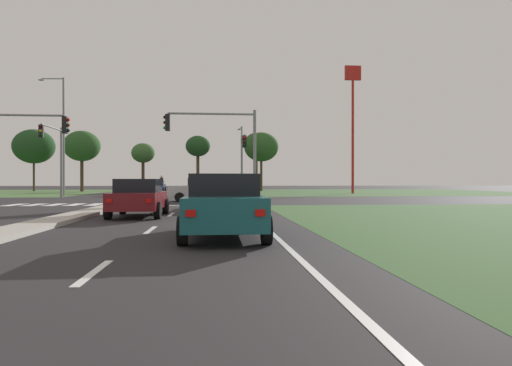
{
  "coord_description": "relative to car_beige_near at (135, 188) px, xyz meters",
  "views": [
    {
      "loc": [
        5.36,
        -2.81,
        1.4
      ],
      "look_at": [
        8.72,
        35.24,
        1.23
      ],
      "focal_mm": 31.85,
      "sensor_mm": 36.0,
      "label": 1
    }
  ],
  "objects": [
    {
      "name": "crosswalk_bar_near",
      "position": [
        -4.13,
        -16.34,
        -0.76
      ],
      "size": [
        0.7,
        2.8,
        0.01
      ],
      "primitive_type": "cube",
      "color": "silver",
      "rests_on": "ground"
    },
    {
      "name": "lane_dash_near",
      "position": [
        5.77,
        -36.82,
        -0.76
      ],
      "size": [
        0.14,
        2.0,
        0.01
      ],
      "primitive_type": "cube",
      "color": "silver",
      "rests_on": "ground"
    },
    {
      "name": "crosswalk_bar_second",
      "position": [
        -2.98,
        -16.34,
        -0.76
      ],
      "size": [
        0.7,
        2.8,
        0.01
      ],
      "primitive_type": "cube",
      "color": "silver",
      "rests_on": "ground"
    },
    {
      "name": "treeline_sixth",
      "position": [
        13.55,
        22.7,
        6.19
      ],
      "size": [
        3.27,
        3.27,
        8.5
      ],
      "color": "#423323",
      "rests_on": "ground"
    },
    {
      "name": "stop_bar_near",
      "position": [
        6.07,
        -18.14,
        -0.76
      ],
      "size": [
        6.4,
        0.5,
        0.01
      ],
      "primitive_type": "cube",
      "color": "silver",
      "rests_on": "ground"
    },
    {
      "name": "traffic_signal_near_right",
      "position": [
        7.91,
        -17.74,
        3.08
      ],
      "size": [
        5.33,
        0.32,
        5.51
      ],
      "color": "gray",
      "rests_on": "ground"
    },
    {
      "name": "ground_plane",
      "position": [
        2.27,
        -11.14,
        -0.76
      ],
      "size": [
        200.0,
        200.0,
        0.0
      ],
      "primitive_type": "plane",
      "color": "#282628"
    },
    {
      "name": "lane_dash_fourth",
      "position": [
        5.77,
        -18.82,
        -0.76
      ],
      "size": [
        0.14,
        2.0,
        0.01
      ],
      "primitive_type": "cube",
      "color": "silver",
      "rests_on": "ground"
    },
    {
      "name": "lane_dash_second",
      "position": [
        5.77,
        -30.82,
        -0.76
      ],
      "size": [
        0.14,
        2.0,
        0.01
      ],
      "primitive_type": "cube",
      "color": "silver",
      "rests_on": "ground"
    },
    {
      "name": "traffic_signal_far_left",
      "position": [
        -5.33,
        -6.2,
        3.29
      ],
      "size": [
        0.32,
        4.74,
        5.89
      ],
      "color": "gray",
      "rests_on": "ground"
    },
    {
      "name": "car_teal_fifth",
      "position": [
        7.83,
        -32.59,
        0.04
      ],
      "size": [
        2.05,
        4.62,
        1.57
      ],
      "color": "#19565B",
      "rests_on": "ground"
    },
    {
      "name": "car_beige_near",
      "position": [
        0.0,
        0.0,
        0.0
      ],
      "size": [
        1.97,
        4.33,
        1.49
      ],
      "rotation": [
        0.0,
        0.0,
        3.14
      ],
      "color": "#BCAD8E",
      "rests_on": "ground"
    },
    {
      "name": "car_navy_third",
      "position": [
        0.02,
        15.77,
        0.01
      ],
      "size": [
        2.03,
        4.47,
        1.51
      ],
      "rotation": [
        0.0,
        0.0,
        3.14
      ],
      "color": "#161E47",
      "rests_on": "ground"
    },
    {
      "name": "fastfood_pole_sign",
      "position": [
        22.82,
        5.44,
        9.39
      ],
      "size": [
        1.8,
        0.4,
        14.23
      ],
      "color": "red",
      "rests_on": "ground"
    },
    {
      "name": "traffic_signal_near_left",
      "position": [
        -3.5,
        -17.74,
        2.92
      ],
      "size": [
        4.9,
        0.32,
        5.31
      ],
      "color": "gray",
      "rests_on": "ground"
    },
    {
      "name": "treeline_fourth",
      "position": [
        5.13,
        19.65,
        5.39
      ],
      "size": [
        3.4,
        3.4,
        7.71
      ],
      "color": "#423323",
      "rests_on": "ground"
    },
    {
      "name": "crosswalk_bar_seventh",
      "position": [
        2.77,
        -16.34,
        -0.76
      ],
      "size": [
        0.7,
        2.8,
        0.01
      ],
      "primitive_type": "cube",
      "color": "silver",
      "rests_on": "ground"
    },
    {
      "name": "lane_dash_third",
      "position": [
        5.77,
        -24.82,
        -0.76
      ],
      "size": [
        0.14,
        2.0,
        0.01
      ],
      "primitive_type": "cube",
      "color": "silver",
      "rests_on": "ground"
    },
    {
      "name": "street_lamp_fourth",
      "position": [
        10.95,
        14.97,
        4.0
      ],
      "size": [
        0.61,
        2.06,
        8.48
      ],
      "color": "gray",
      "rests_on": "ground"
    },
    {
      "name": "treeline_second",
      "position": [
        -10.13,
        18.14,
        5.25
      ],
      "size": [
        4.76,
        4.76,
        8.08
      ],
      "color": "#423323",
      "rests_on": "ground"
    },
    {
      "name": "median_island_near",
      "position": [
        2.27,
        -30.14,
        -0.69
      ],
      "size": [
        1.2,
        22.0,
        0.14
      ],
      "primitive_type": "cube",
      "color": "#ADA89E",
      "rests_on": "ground"
    },
    {
      "name": "edge_line_right",
      "position": [
        9.12,
        -29.14,
        -0.76
      ],
      "size": [
        0.14,
        24.0,
        0.01
      ],
      "primitive_type": "cube",
      "color": "silver",
      "rests_on": "ground"
    },
    {
      "name": "pedestrian_at_median",
      "position": [
        2.53,
        -0.67,
        0.47
      ],
      "size": [
        0.34,
        0.34,
        1.79
      ],
      "rotation": [
        0.0,
        0.0,
        3.99
      ],
      "color": "#335184",
      "rests_on": "median_island_far"
    },
    {
      "name": "crosswalk_bar_sixth",
      "position": [
        1.62,
        -16.34,
        -0.76
      ],
      "size": [
        0.7,
        2.8,
        0.01
      ],
      "primitive_type": "cube",
      "color": "silver",
      "rests_on": "ground"
    },
    {
      "name": "treeline_third",
      "position": [
        -2.65,
        21.38,
        4.52
      ],
      "size": [
        3.26,
        3.26,
        6.75
      ],
      "color": "#423323",
      "rests_on": "ground"
    },
    {
      "name": "street_lamp_third",
      "position": [
        -6.6,
        -0.5,
        5.29
      ],
      "size": [
        2.44,
        0.4,
        10.98
      ],
      "color": "gray",
      "rests_on": "ground"
    },
    {
      "name": "lane_dash_fifth",
      "position": [
        5.77,
        -12.82,
        -0.76
      ],
      "size": [
        0.14,
        2.0,
        0.01
      ],
      "primitive_type": "cube",
      "color": "silver",
      "rests_on": "ground"
    },
    {
      "name": "car_maroon_fourth",
      "position": [
        4.61,
        -25.76,
        -0.0
      ],
      "size": [
        2.0,
        4.19,
        1.48
      ],
      "color": "maroon",
      "rests_on": "ground"
    },
    {
      "name": "treeline_near",
      "position": [
        -17.32,
        20.86,
        5.38
      ],
      "size": [
        5.52,
        5.52,
        8.5
      ],
      "color": "#423323",
      "rests_on": "ground"
    },
    {
      "name": "crosswalk_bar_fourth",
      "position": [
        -0.68,
        -16.34,
        -0.76
      ],
      "size": [
        0.7,
        2.8,
        0.01
      ],
      "primitive_type": "cube",
      "color": "silver",
      "rests_on": "ground"
    },
    {
      "name": "crosswalk_bar_third",
      "position": [
        -1.83,
        -16.34,
        -0.76
      ],
      "size": [
        0.7,
        2.8,
        0.01
      ],
      "primitive_type": "cube",
      "color": "silver",
      "rests_on": "ground"
    },
    {
      "name": "traffic_signal_far_right",
      "position": [
        9.87,
        -6.02,
        2.86
      ],
      "size": [
        0.32,
        4.08,
        5.29
      ],
      "color": "gray",
      "rests_on": "ground"
    },
    {
      "name": "car_white_seventh",
      "position": [
        7.99,
        -21.18,
        -0.01
      ],
      "size": [
        1.98,
        4.6,
        1.47
      ],
      "color": "silver",
      "rests_on": "ground"
    },
    {
      "name": "car_silver_sixth",
      "position": [
        6.62,
        -12.56,
        0.06
      ],
      "size": [
        4.32,
        2.07,
        1.6
      ],
      "rotation": [
        0.0,
        0.0,
        1.57
      ],
      "color": "#B7B7BC",
      "rests_on": "ground"
    },
    {
      "name": "treeline_fifth",
      "position": [
        14.03,
        19.87,
        5.44
      ],
      "size": [
        4.85,
        4.85,
        8.28
      ],
      "color": "#423323",
      "rests_on": "ground"
    },
    {
      "name": "crosswalk_bar_fifth",
      "position": [
        0.47,
        -16.34,
        -0.76
      ],
      "size": [
        0.7,
        2.8,
        0.01
      ],
      "primitive_type": "cube",
      "color": "silver",
      "rests_on": "ground"
    },
    {
      "name": "grass_verge_far_right",
      "position": [
        27.77,
        13.36,
        -0.76
      ],
      "size": [
        35.0,
        35.0,
        0.01
      ],
      "primitive_type": "cube",
      "color": "#385B2D",
      "rests_on": "ground"
    },
    {
      "name": "crosswalk_bar_eighth",
      "position": [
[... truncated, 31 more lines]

